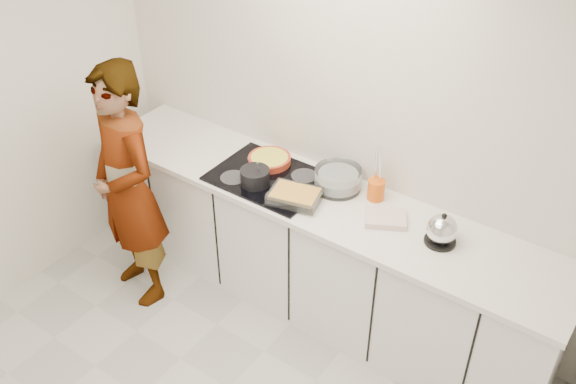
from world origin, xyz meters
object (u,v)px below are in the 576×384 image
Objects in this scene: mixing_bowl at (338,180)px; saucepan at (255,177)px; kettle at (442,230)px; baking_dish at (295,196)px; hob at (269,177)px; tart_dish at (269,159)px; cook at (127,189)px; utensil_crock at (376,190)px.

saucepan is at bearing -147.56° from mixing_bowl.
saucepan is 0.87× the size of kettle.
mixing_bowl is at bearing 64.23° from baking_dish.
hob is 3.08× the size of kettle.
tart_dish reaches higher than hob.
cook is at bearing -131.08° from tart_dish.
cook is (-0.99, -0.46, -0.09)m from baking_dish.
baking_dish reaches higher than tart_dish.
tart_dish is 0.90× the size of baking_dish.
kettle reaches higher than baking_dish.
mixing_bowl is (0.42, 0.17, 0.06)m from hob.
saucepan reaches higher than tart_dish.
saucepan reaches higher than baking_dish.
hob is 2.03× the size of baking_dish.
kettle is 1.98m from cook.
saucepan reaches higher than hob.
hob is 0.42× the size of cook.
tart_dish is 0.77m from utensil_crock.
saucepan is 0.83m from cook.
mixing_bowl is 0.21× the size of cook.
kettle is at bearing 2.31° from hob.
baking_dish is 1.52× the size of kettle.
cook reaches higher than mixing_bowl.
utensil_crock is at bearing 5.32° from tart_dish.
mixing_bowl is (0.44, 0.28, -0.00)m from saucepan.
saucepan is 0.55× the size of mixing_bowl.
hob is at bearing -162.86° from utensil_crock.
baking_dish is at bearing 0.41° from saucepan.
cook is at bearing -155.11° from baking_dish.
saucepan is 1.52× the size of utensil_crock.
baking_dish is (0.38, -0.25, 0.01)m from tart_dish.
saucepan is 0.31m from baking_dish.
mixing_bowl is 0.76m from kettle.
baking_dish reaches higher than hob.
hob is at bearing -177.69° from kettle.
baking_dish is 0.50m from utensil_crock.
cook is (-0.69, -0.46, -0.11)m from saucepan.
cook reaches higher than saucepan.
mixing_bowl reaches higher than baking_dish.
mixing_bowl is 2.74× the size of utensil_crock.
hob is at bearing 158.65° from baking_dish.
mixing_bowl is at bearing 32.44° from saucepan.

